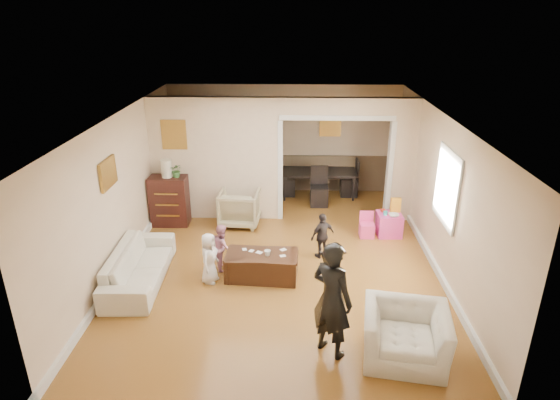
{
  "coord_description": "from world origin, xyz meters",
  "views": [
    {
      "loc": [
        0.23,
        -7.61,
        4.23
      ],
      "look_at": [
        0.0,
        0.2,
        1.05
      ],
      "focal_mm": 30.28,
      "sensor_mm": 36.0,
      "label": 1
    }
  ],
  "objects_px": {
    "child_kneel_a": "(209,258)",
    "dining_table": "(318,183)",
    "child_kneel_b": "(222,247)",
    "sofa": "(139,266)",
    "armchair_front": "(405,335)",
    "child_toddler": "(322,236)",
    "dresser": "(170,201)",
    "cyan_cup": "(385,213)",
    "coffee_table": "(262,266)",
    "adult_person": "(332,299)",
    "armchair_back": "(240,207)",
    "table_lamp": "(167,169)",
    "play_table": "(389,224)",
    "coffee_cup": "(267,253)"
  },
  "relations": [
    {
      "from": "dining_table",
      "to": "child_kneel_b",
      "type": "xyz_separation_m",
      "value": [
        -1.81,
        -3.55,
        0.1
      ]
    },
    {
      "from": "sofa",
      "to": "child_kneel_a",
      "type": "xyz_separation_m",
      "value": [
        1.17,
        0.03,
        0.14
      ]
    },
    {
      "from": "dresser",
      "to": "sofa",
      "type": "bearing_deg",
      "value": -89.21
    },
    {
      "from": "adult_person",
      "to": "child_kneel_a",
      "type": "relative_size",
      "value": 1.85
    },
    {
      "from": "armchair_back",
      "to": "dresser",
      "type": "bearing_deg",
      "value": 6.22
    },
    {
      "from": "dresser",
      "to": "child_kneel_b",
      "type": "height_order",
      "value": "dresser"
    },
    {
      "from": "coffee_table",
      "to": "dining_table",
      "type": "height_order",
      "value": "dining_table"
    },
    {
      "from": "table_lamp",
      "to": "child_toddler",
      "type": "relative_size",
      "value": 0.42
    },
    {
      "from": "armchair_back",
      "to": "coffee_table",
      "type": "height_order",
      "value": "armchair_back"
    },
    {
      "from": "coffee_table",
      "to": "child_kneel_b",
      "type": "relative_size",
      "value": 1.43
    },
    {
      "from": "dining_table",
      "to": "sofa",
      "type": "bearing_deg",
      "value": -129.14
    },
    {
      "from": "child_kneel_a",
      "to": "child_kneel_b",
      "type": "xyz_separation_m",
      "value": [
        0.15,
        0.45,
        -0.02
      ]
    },
    {
      "from": "dresser",
      "to": "cyan_cup",
      "type": "distance_m",
      "value": 4.41
    },
    {
      "from": "table_lamp",
      "to": "coffee_table",
      "type": "relative_size",
      "value": 0.3
    },
    {
      "from": "table_lamp",
      "to": "coffee_cup",
      "type": "height_order",
      "value": "table_lamp"
    },
    {
      "from": "child_kneel_b",
      "to": "coffee_cup",
      "type": "bearing_deg",
      "value": -129.35
    },
    {
      "from": "sofa",
      "to": "armchair_front",
      "type": "distance_m",
      "value": 4.35
    },
    {
      "from": "coffee_table",
      "to": "adult_person",
      "type": "bearing_deg",
      "value": -60.9
    },
    {
      "from": "armchair_front",
      "to": "cyan_cup",
      "type": "distance_m",
      "value": 3.59
    },
    {
      "from": "cyan_cup",
      "to": "armchair_back",
      "type": "bearing_deg",
      "value": 170.87
    },
    {
      "from": "play_table",
      "to": "adult_person",
      "type": "distance_m",
      "value": 3.86
    },
    {
      "from": "dresser",
      "to": "child_kneel_a",
      "type": "xyz_separation_m",
      "value": [
        1.2,
        -2.23,
        -0.09
      ]
    },
    {
      "from": "adult_person",
      "to": "armchair_back",
      "type": "bearing_deg",
      "value": -27.02
    },
    {
      "from": "armchair_front",
      "to": "dresser",
      "type": "bearing_deg",
      "value": 144.4
    },
    {
      "from": "child_toddler",
      "to": "sofa",
      "type": "bearing_deg",
      "value": -18.92
    },
    {
      "from": "table_lamp",
      "to": "adult_person",
      "type": "xyz_separation_m",
      "value": [
        3.07,
        -3.91,
        -0.42
      ]
    },
    {
      "from": "child_kneel_b",
      "to": "sofa",
      "type": "bearing_deg",
      "value": 94.15
    },
    {
      "from": "cyan_cup",
      "to": "child_kneel_a",
      "type": "distance_m",
      "value": 3.66
    },
    {
      "from": "cyan_cup",
      "to": "dining_table",
      "type": "bearing_deg",
      "value": 119.17
    },
    {
      "from": "adult_person",
      "to": "child_toddler",
      "type": "bearing_deg",
      "value": -49.91
    },
    {
      "from": "child_kneel_b",
      "to": "child_toddler",
      "type": "height_order",
      "value": "child_toddler"
    },
    {
      "from": "cyan_cup",
      "to": "sofa",
      "type": "bearing_deg",
      "value": -157.16
    },
    {
      "from": "table_lamp",
      "to": "child_toddler",
      "type": "height_order",
      "value": "table_lamp"
    },
    {
      "from": "dining_table",
      "to": "armchair_front",
      "type": "bearing_deg",
      "value": -82.86
    },
    {
      "from": "armchair_front",
      "to": "dining_table",
      "type": "height_order",
      "value": "armchair_front"
    },
    {
      "from": "sofa",
      "to": "play_table",
      "type": "relative_size",
      "value": 4.3
    },
    {
      "from": "dresser",
      "to": "coffee_cup",
      "type": "bearing_deg",
      "value": -44.8
    },
    {
      "from": "adult_person",
      "to": "dining_table",
      "type": "bearing_deg",
      "value": -50.13
    },
    {
      "from": "sofa",
      "to": "dining_table",
      "type": "bearing_deg",
      "value": -39.71
    },
    {
      "from": "coffee_cup",
      "to": "dining_table",
      "type": "height_order",
      "value": "dining_table"
    },
    {
      "from": "coffee_table",
      "to": "adult_person",
      "type": "relative_size",
      "value": 0.73
    },
    {
      "from": "child_kneel_a",
      "to": "dining_table",
      "type": "bearing_deg",
      "value": -11.81
    },
    {
      "from": "armchair_back",
      "to": "dining_table",
      "type": "distance_m",
      "value": 2.43
    },
    {
      "from": "armchair_back",
      "to": "coffee_cup",
      "type": "relative_size",
      "value": 7.99
    },
    {
      "from": "sofa",
      "to": "cyan_cup",
      "type": "height_order",
      "value": "sofa"
    },
    {
      "from": "dining_table",
      "to": "child_toddler",
      "type": "relative_size",
      "value": 2.1
    },
    {
      "from": "coffee_cup",
      "to": "child_toddler",
      "type": "xyz_separation_m",
      "value": [
        0.95,
        0.8,
        -0.06
      ]
    },
    {
      "from": "armchair_back",
      "to": "child_toddler",
      "type": "distance_m",
      "value": 2.15
    },
    {
      "from": "dresser",
      "to": "play_table",
      "type": "relative_size",
      "value": 2.24
    },
    {
      "from": "child_kneel_a",
      "to": "cyan_cup",
      "type": "bearing_deg",
      "value": -46.14
    }
  ]
}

